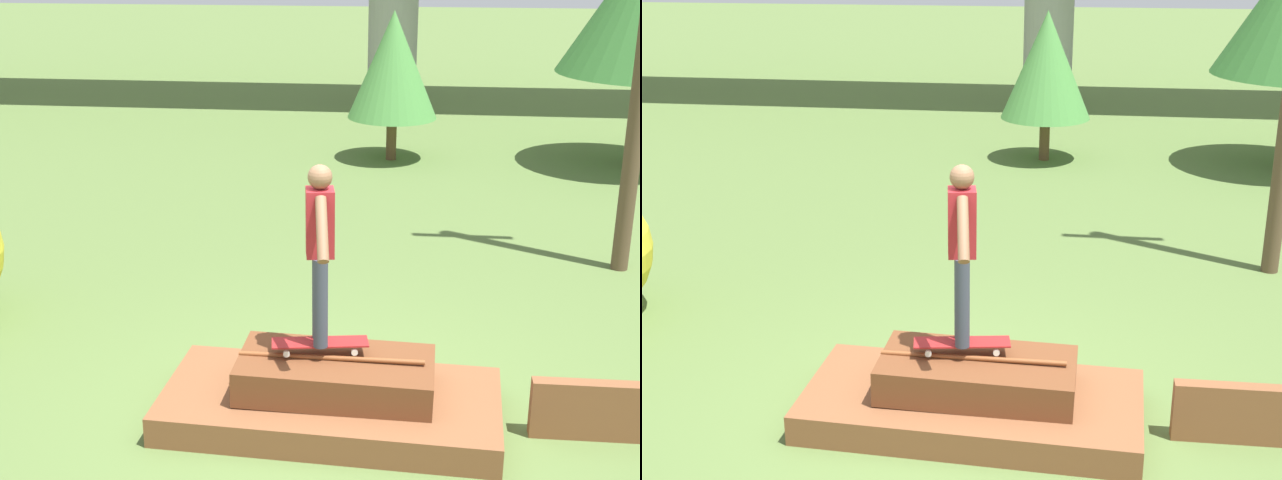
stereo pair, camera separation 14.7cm
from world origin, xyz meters
The scene contains 6 objects.
ground_plane centered at (0.00, 0.00, 0.00)m, with size 80.00×80.00×0.00m, color #567038.
scrap_pile centered at (0.01, 0.01, 0.21)m, with size 2.86×1.47×0.60m.
scrap_plank_loose centered at (2.20, -0.04, 0.25)m, with size 1.15×0.14×0.50m.
skateboard centered at (-0.10, 0.07, 0.67)m, with size 0.82×0.33×0.09m.
skater centered at (-0.10, 0.07, 1.54)m, with size 0.25×1.01×1.50m.
tree_behind_right centered at (0.18, 8.87, 1.66)m, with size 1.55×1.55×2.58m.
Camera 2 is at (0.79, -6.50, 3.93)m, focal length 50.00 mm.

